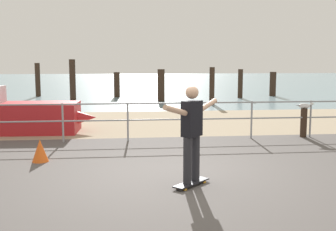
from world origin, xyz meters
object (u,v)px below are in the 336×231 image
skateboarder (192,128)px  traffic_cone (40,151)px  bollard_short (304,123)px  seagull (305,106)px  sailboat (8,116)px  skateboard (191,183)px

skateboarder → traffic_cone: bearing=144.9°
skateboarder → traffic_cone: size_ratio=3.30×
skateboarder → bollard_short: skateboarder is taller
bollard_short → seagull: (0.02, -0.00, 0.49)m
sailboat → traffic_cone: bearing=-66.8°
bollard_short → seagull: size_ratio=1.72×
bollard_short → sailboat: bearing=168.9°
bollard_short → traffic_cone: size_ratio=1.65×
skateboard → traffic_cone: (-2.90, 2.04, 0.18)m
skateboarder → bollard_short: (3.87, 4.20, -0.60)m
sailboat → bollard_short: size_ratio=6.03×
skateboard → seagull: seagull is taller
skateboard → bollard_short: 5.72m
skateboard → bollard_short: (3.87, 4.20, 0.35)m
bollard_short → skateboarder: bearing=-132.7°
skateboard → seagull: bearing=47.2°
skateboarder → bollard_short: bearing=47.3°
bollard_short → traffic_cone: 7.11m
seagull → sailboat: bearing=168.9°
skateboard → skateboarder: 0.95m
skateboard → skateboarder: skateboarder is taller
bollard_short → seagull: 0.49m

